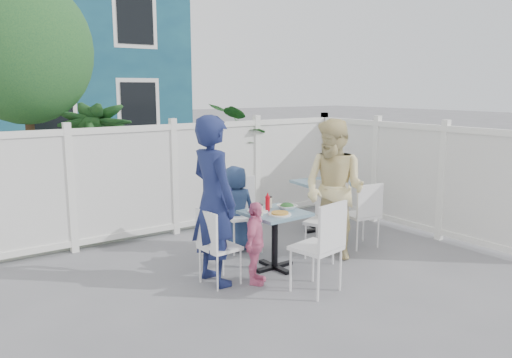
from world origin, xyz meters
TOP-DOWN VIEW (x-y plane):
  - ground at (0.00, 0.00)m, footprint 80.00×80.00m
  - near_sidewalk at (0.00, 3.80)m, footprint 24.00×2.60m
  - street at (0.00, 7.50)m, footprint 24.00×5.00m
  - far_sidewalk at (0.00, 10.60)m, footprint 24.00×1.60m
  - fence_back at (0.10, 2.40)m, footprint 5.86×0.08m
  - fence_right at (3.00, 0.60)m, footprint 0.08×3.66m
  - tree at (-1.60, 3.30)m, footprint 1.80×1.62m
  - potted_shrub_a at (-0.75, 3.10)m, footprint 1.29×1.29m
  - potted_shrub_b at (1.83, 3.00)m, footprint 1.67×1.85m
  - main_table at (0.41, 0.42)m, footprint 0.68×0.68m
  - spare_table at (1.95, 1.28)m, footprint 0.78×0.78m
  - chair_left at (-0.42, 0.39)m, footprint 0.39×0.41m
  - chair_right at (1.23, 0.40)m, footprint 0.55×0.56m
  - chair_back at (0.51, 1.26)m, footprint 0.53×0.52m
  - chair_near at (0.37, -0.44)m, footprint 0.51×0.50m
  - chair_spare at (1.85, 0.35)m, footprint 0.46×0.45m
  - man at (-0.38, 0.47)m, footprint 0.46×0.68m
  - woman at (1.27, 0.34)m, footprint 0.83×0.97m
  - boy at (0.41, 1.26)m, footprint 0.58×0.42m
  - toddler at (-0.04, 0.18)m, footprint 0.54×0.52m
  - plate_main at (0.36, 0.26)m, footprint 0.26×0.26m
  - plate_side at (0.24, 0.53)m, footprint 0.24×0.24m
  - salad_bowl at (0.59, 0.42)m, footprint 0.22×0.22m
  - coffee_cup_a at (0.17, 0.39)m, footprint 0.08×0.08m
  - coffee_cup_b at (0.47, 0.62)m, footprint 0.08×0.08m
  - ketchup_bottle at (0.36, 0.50)m, footprint 0.05×0.05m
  - salt_shaker at (0.34, 0.67)m, footprint 0.03×0.03m
  - pepper_shaker at (0.36, 0.66)m, footprint 0.03×0.03m

SIDE VIEW (x-z plane):
  - ground at x=0.00m, z-range 0.00..0.00m
  - street at x=0.00m, z-range 0.00..0.01m
  - near_sidewalk at x=0.00m, z-range 0.00..0.01m
  - far_sidewalk at x=0.00m, z-range 0.00..0.01m
  - toddler at x=-0.04m, z-range 0.00..0.91m
  - chair_left at x=-0.42m, z-range 0.07..0.90m
  - chair_spare at x=1.85m, z-range 0.07..0.95m
  - main_table at x=0.41m, z-range 0.19..0.88m
  - chair_right at x=1.23m, z-range 0.08..1.02m
  - chair_back at x=0.51m, z-range 0.08..1.03m
  - boy at x=0.41m, z-range 0.00..1.12m
  - chair_near at x=0.37m, z-range 0.08..1.06m
  - spare_table at x=1.95m, z-range 0.20..0.95m
  - plate_side at x=0.24m, z-range 0.69..0.71m
  - plate_main at x=0.36m, z-range 0.69..0.71m
  - salad_bowl at x=0.59m, z-range 0.69..0.74m
  - pepper_shaker at x=0.36m, z-range 0.69..0.76m
  - salt_shaker at x=0.34m, z-range 0.69..0.76m
  - coffee_cup_a at x=0.17m, z-range 0.69..0.80m
  - coffee_cup_b at x=0.47m, z-range 0.69..0.82m
  - ketchup_bottle at x=0.36m, z-range 0.69..0.86m
  - fence_right at x=3.00m, z-range -0.02..1.58m
  - fence_back at x=0.10m, z-range -0.02..1.58m
  - woman at x=1.27m, z-range 0.00..1.73m
  - man at x=-0.38m, z-range 0.00..1.83m
  - potted_shrub_b at x=1.83m, z-range 0.00..1.84m
  - potted_shrub_a at x=-0.75m, z-range 0.00..1.92m
  - tree at x=-1.60m, z-range 0.80..4.39m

